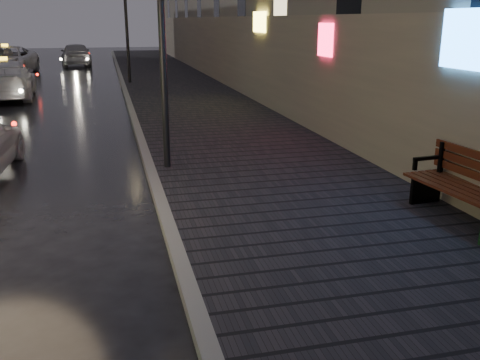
# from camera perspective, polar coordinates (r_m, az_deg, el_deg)

# --- Properties ---
(ground) EXTENTS (120.00, 120.00, 0.00)m
(ground) POSITION_cam_1_polar(r_m,az_deg,el_deg) (5.74, -19.85, -16.88)
(ground) COLOR black
(ground) RESTS_ON ground
(sidewalk) EXTENTS (4.60, 58.00, 0.15)m
(sidewalk) POSITION_cam_1_polar(r_m,az_deg,el_deg) (26.15, -6.99, 10.04)
(sidewalk) COLOR black
(sidewalk) RESTS_ON ground
(curb) EXTENTS (0.20, 58.00, 0.15)m
(curb) POSITION_cam_1_polar(r_m,az_deg,el_deg) (25.97, -12.32, 9.73)
(curb) COLOR slate
(curb) RESTS_ON ground
(lamp_far) EXTENTS (0.36, 0.36, 5.28)m
(lamp_far) POSITION_cam_1_polar(r_m,az_deg,el_deg) (26.81, -12.10, 17.28)
(lamp_far) COLOR black
(lamp_far) RESTS_ON sidewalk
(bench) EXTENTS (0.89, 2.09, 1.04)m
(bench) POSITION_cam_1_polar(r_m,az_deg,el_deg) (8.76, 23.17, -0.65)
(bench) COLOR black
(bench) RESTS_ON sidewalk
(taxi_mid) EXTENTS (2.51, 5.40, 1.53)m
(taxi_mid) POSITION_cam_1_polar(r_m,az_deg,el_deg) (23.74, -23.76, 9.76)
(taxi_mid) COLOR silver
(taxi_mid) RESTS_ON ground
(taxi_far) EXTENTS (3.15, 6.00, 1.61)m
(taxi_far) POSITION_cam_1_polar(r_m,az_deg,el_deg) (34.15, -23.64, 11.58)
(taxi_far) COLOR silver
(taxi_far) RESTS_ON ground
(car_far) EXTENTS (2.31, 4.77, 1.57)m
(car_far) POSITION_cam_1_polar(r_m,az_deg,el_deg) (39.31, -17.11, 12.70)
(car_far) COLOR gray
(car_far) RESTS_ON ground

